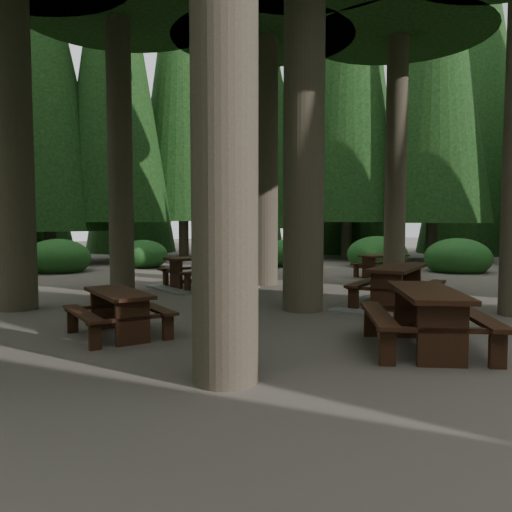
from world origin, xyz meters
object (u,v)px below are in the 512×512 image
picnic_table_b (118,306)px  picnic_table_e (427,310)px  picnic_table_a (397,293)px  picnic_table_d (384,262)px  picnic_table_c (202,276)px

picnic_table_b → picnic_table_e: (3.44, -3.25, 0.10)m
picnic_table_b → picnic_table_a: bearing=-96.0°
picnic_table_d → picnic_table_e: bearing=-132.9°
picnic_table_a → picnic_table_c: (-2.06, 5.22, -0.01)m
picnic_table_c → picnic_table_b: bearing=-131.9°
picnic_table_b → picnic_table_d: bearing=-70.4°
picnic_table_a → picnic_table_b: bearing=147.3°
picnic_table_a → picnic_table_d: 5.85m
picnic_table_a → picnic_table_e: bearing=-158.9°
picnic_table_a → picnic_table_c: size_ratio=1.26×
picnic_table_e → picnic_table_d: bearing=-5.4°
picnic_table_b → picnic_table_c: (3.77, 4.66, -0.18)m
picnic_table_a → picnic_table_e: size_ratio=1.26×
picnic_table_a → picnic_table_d: bearing=18.6°
picnic_table_a → picnic_table_c: bearing=84.3°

